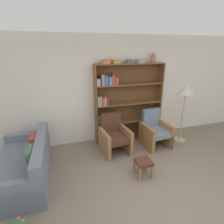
# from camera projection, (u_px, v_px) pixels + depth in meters

# --- Properties ---
(ground_plane) EXTENTS (24.00, 24.00, 0.00)m
(ground_plane) POSITION_uv_depth(u_px,v_px,m) (169.00, 202.00, 2.92)
(ground_plane) COLOR #7A6B5B
(wall_back) EXTENTS (12.00, 0.06, 2.75)m
(wall_back) POSITION_uv_depth(u_px,v_px,m) (122.00, 90.00, 4.66)
(wall_back) COLOR silver
(wall_back) RESTS_ON ground
(bookshelf) EXTENTS (1.81, 0.30, 2.07)m
(bookshelf) POSITION_uv_depth(u_px,v_px,m) (122.00, 104.00, 4.62)
(bookshelf) COLOR brown
(bookshelf) RESTS_ON ground
(bowl_copper) EXTENTS (0.28, 0.28, 0.10)m
(bowl_copper) POSITION_uv_depth(u_px,v_px,m) (106.00, 61.00, 4.11)
(bowl_copper) COLOR #C67547
(bowl_copper) RESTS_ON bookshelf
(bowl_sage) EXTENTS (0.26, 0.26, 0.10)m
(bowl_sage) POSITION_uv_depth(u_px,v_px,m) (117.00, 61.00, 4.18)
(bowl_sage) COLOR tan
(bowl_sage) RESTS_ON bookshelf
(bowl_brass) EXTENTS (0.19, 0.19, 0.09)m
(bowl_brass) POSITION_uv_depth(u_px,v_px,m) (129.00, 61.00, 4.26)
(bowl_brass) COLOR slate
(bowl_brass) RESTS_ON bookshelf
(bowl_olive) EXTENTS (0.28, 0.28, 0.09)m
(bowl_olive) POSITION_uv_depth(u_px,v_px,m) (141.00, 61.00, 4.35)
(bowl_olive) COLOR gray
(bowl_olive) RESTS_ON bookshelf
(vase_tall) EXTENTS (0.13, 0.13, 0.24)m
(vase_tall) POSITION_uv_depth(u_px,v_px,m) (153.00, 58.00, 4.41)
(vase_tall) COLOR #A36647
(vase_tall) RESTS_ON bookshelf
(couch) EXTENTS (0.94, 1.75, 0.82)m
(couch) POSITION_uv_depth(u_px,v_px,m) (26.00, 166.00, 3.34)
(couch) COLOR slate
(couch) RESTS_ON ground
(armchair_leather) EXTENTS (0.71, 0.75, 0.93)m
(armchair_leather) POSITION_uv_depth(u_px,v_px,m) (114.00, 136.00, 4.25)
(armchair_leather) COLOR olive
(armchair_leather) RESTS_ON ground
(armchair_cushioned) EXTENTS (0.70, 0.73, 0.93)m
(armchair_cushioned) POSITION_uv_depth(u_px,v_px,m) (155.00, 131.00, 4.54)
(armchair_cushioned) COLOR olive
(armchair_cushioned) RESTS_ON ground
(floor_lamp) EXTENTS (0.41, 0.41, 1.56)m
(floor_lamp) POSITION_uv_depth(u_px,v_px,m) (186.00, 93.00, 4.44)
(floor_lamp) COLOR tan
(floor_lamp) RESTS_ON ground
(footstool) EXTENTS (0.30, 0.30, 0.35)m
(footstool) POSITION_uv_depth(u_px,v_px,m) (144.00, 164.00, 3.44)
(footstool) COLOR olive
(footstool) RESTS_ON ground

